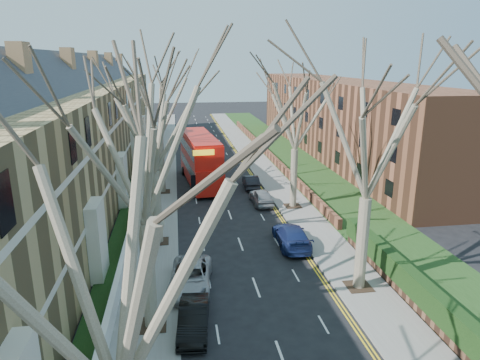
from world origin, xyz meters
name	(u,v)px	position (x,y,z in m)	size (l,w,h in m)	color
pavement_left	(162,166)	(-6.00, 39.00, 0.06)	(3.00, 102.00, 0.12)	slate
pavement_right	(259,162)	(6.00, 39.00, 0.06)	(3.00, 102.00, 0.12)	slate
terrace_left	(79,134)	(-13.65, 31.00, 5.53)	(9.70, 78.00, 13.60)	olive
flats_right	(337,117)	(17.46, 43.00, 4.98)	(13.97, 54.00, 10.00)	brown
wall_hedge_right	(461,332)	(7.70, 2.00, 1.12)	(0.70, 24.00, 1.80)	#533323
front_wall_left	(144,179)	(-7.65, 31.00, 0.62)	(0.30, 78.00, 1.00)	white
grass_verge_right	(294,161)	(10.50, 39.00, 0.15)	(6.00, 102.00, 0.06)	#1E3C16
tree_left_near	(104,240)	(-5.70, -4.00, 8.93)	(9.80, 9.80, 13.73)	#6D604E
tree_left_mid	(139,132)	(-5.70, 6.00, 9.56)	(10.50, 10.50, 14.71)	#6D604E
tree_left_far	(151,112)	(-5.70, 16.00, 9.24)	(10.15, 10.15, 14.22)	#6D604E
tree_left_dist	(158,93)	(-5.70, 28.00, 9.56)	(10.50, 10.50, 14.71)	#6D604E
tree_right_mid	(372,120)	(5.70, 8.00, 9.56)	(10.50, 10.50, 14.71)	#6D604E
tree_right_far	(296,101)	(5.70, 22.00, 9.24)	(10.15, 10.15, 14.22)	#6D604E
double_decker_bus	(200,160)	(-1.83, 30.84, 2.46)	(3.86, 12.20, 4.98)	red
car_left_mid	(194,319)	(-3.70, 5.43, 0.65)	(1.37, 3.92, 1.29)	black
car_left_far	(190,277)	(-3.69, 9.47, 0.69)	(2.29, 4.97, 1.38)	#A2A2A7
car_right_near	(292,236)	(3.48, 14.25, 0.73)	(2.04, 5.03, 1.46)	navy
car_right_mid	(261,197)	(3.14, 23.32, 0.70)	(1.65, 4.11, 1.40)	gray
car_right_far	(251,182)	(3.09, 28.43, 0.65)	(1.38, 3.96, 1.31)	black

